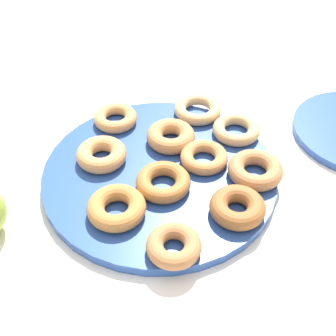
% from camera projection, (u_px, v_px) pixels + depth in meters
% --- Properties ---
extents(ground_plane, '(2.40, 2.40, 0.00)m').
position_uv_depth(ground_plane, '(160.00, 178.00, 0.75)').
color(ground_plane, white).
extents(donut_plate, '(0.39, 0.39, 0.02)m').
position_uv_depth(donut_plate, '(160.00, 174.00, 0.75)').
color(donut_plate, '#284C9E').
rests_on(donut_plate, ground_plane).
extents(donut_0, '(0.11, 0.11, 0.02)m').
position_uv_depth(donut_0, '(115.00, 118.00, 0.83)').
color(donut_0, tan).
rests_on(donut_0, donut_plate).
extents(donut_1, '(0.11, 0.11, 0.03)m').
position_uv_depth(donut_1, '(255.00, 170.00, 0.72)').
color(donut_1, '#B27547').
rests_on(donut_1, donut_plate).
extents(donut_2, '(0.10, 0.10, 0.03)m').
position_uv_depth(donut_2, '(101.00, 154.00, 0.75)').
color(donut_2, tan).
rests_on(donut_2, donut_plate).
extents(donut_3, '(0.09, 0.09, 0.02)m').
position_uv_depth(donut_3, '(236.00, 129.00, 0.80)').
color(donut_3, tan).
rests_on(donut_3, donut_plate).
extents(donut_4, '(0.09, 0.09, 0.03)m').
position_uv_depth(donut_4, '(171.00, 136.00, 0.79)').
color(donut_4, '#C6844C').
rests_on(donut_4, donut_plate).
extents(donut_5, '(0.10, 0.10, 0.03)m').
position_uv_depth(donut_5, '(117.00, 208.00, 0.66)').
color(donut_5, '#BC7A3D').
rests_on(donut_5, donut_plate).
extents(donut_6, '(0.11, 0.11, 0.02)m').
position_uv_depth(donut_6, '(163.00, 182.00, 0.70)').
color(donut_6, '#AD6B33').
rests_on(donut_6, donut_plate).
extents(donut_7, '(0.10, 0.10, 0.02)m').
position_uv_depth(donut_7, '(174.00, 246.00, 0.61)').
color(donut_7, '#B27547').
rests_on(donut_7, donut_plate).
extents(donut_8, '(0.11, 0.11, 0.03)m').
position_uv_depth(donut_8, '(237.00, 207.00, 0.66)').
color(donut_8, '#995B2D').
rests_on(donut_8, donut_plate).
extents(donut_9, '(0.11, 0.11, 0.02)m').
position_uv_depth(donut_9, '(204.00, 157.00, 0.75)').
color(donut_9, '#C6844C').
rests_on(donut_9, donut_plate).
extents(donut_10, '(0.11, 0.11, 0.02)m').
position_uv_depth(donut_10, '(198.00, 109.00, 0.85)').
color(donut_10, tan).
rests_on(donut_10, donut_plate).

